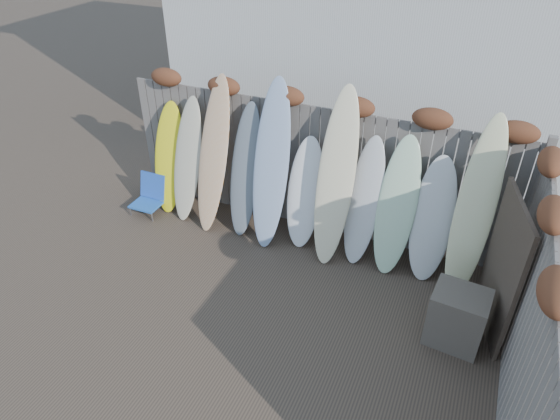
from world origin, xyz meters
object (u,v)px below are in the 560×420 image
at_px(wooden_crate, 457,317).
at_px(surfboard_0, 169,158).
at_px(beach_chair, 150,195).
at_px(lattice_panel, 502,269).

xyz_separation_m(wooden_crate, surfboard_0, (-4.72, 1.21, 0.52)).
height_order(beach_chair, wooden_crate, wooden_crate).
xyz_separation_m(beach_chair, wooden_crate, (4.99, -0.92, 0.08)).
bearing_deg(wooden_crate, surfboard_0, 165.59).
bearing_deg(beach_chair, lattice_panel, -5.19).
relative_size(lattice_panel, surfboard_0, 0.97).
height_order(lattice_panel, surfboard_0, lattice_panel).
bearing_deg(surfboard_0, beach_chair, -136.66).
bearing_deg(lattice_panel, wooden_crate, -143.37).
bearing_deg(surfboard_0, wooden_crate, -19.10).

